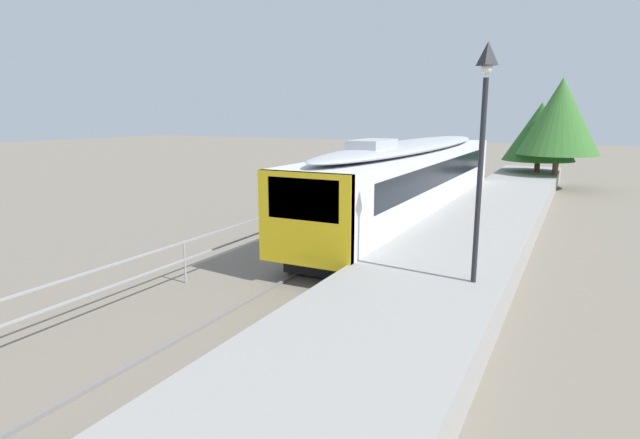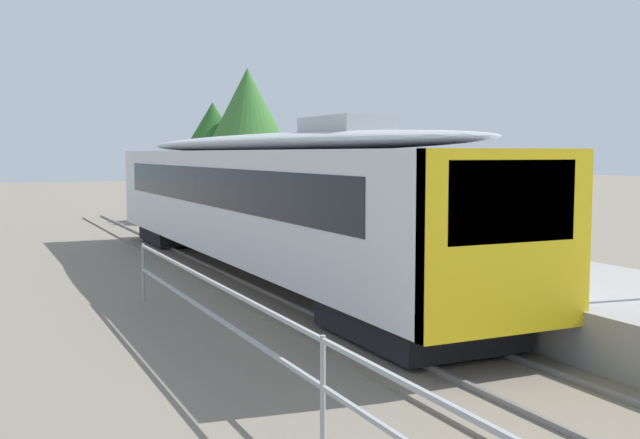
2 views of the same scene
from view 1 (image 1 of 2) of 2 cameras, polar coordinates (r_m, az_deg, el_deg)
The scene contains 7 objects.
ground_plane at distance 15.72m, azimuth -11.50°, elevation -6.07°, with size 160.00×160.00×0.00m, color slate.
track_rails at distance 14.11m, azimuth -1.82°, elevation -7.76°, with size 3.20×60.00×0.14m.
commuter_train at distance 22.52m, azimuth 10.29°, elevation 4.89°, with size 2.82×19.84×3.74m.
station_platform at distance 12.80m, azimuth 11.14°, elevation -8.06°, with size 3.90×60.00×0.90m, color #999691.
platform_lamp_mid_platform at distance 11.89m, azimuth 17.81°, elevation 10.63°, with size 0.34×0.34×5.35m.
tree_behind_carpark at distance 37.76m, azimuth 23.38°, elevation 8.99°, with size 4.68×4.68×5.53m.
tree_behind_station_far at distance 36.22m, azimuth 25.25°, elevation 10.36°, with size 4.98×4.98×7.01m.
Camera 1 is at (6.45, 10.36, 4.72)m, focal length 28.63 mm.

